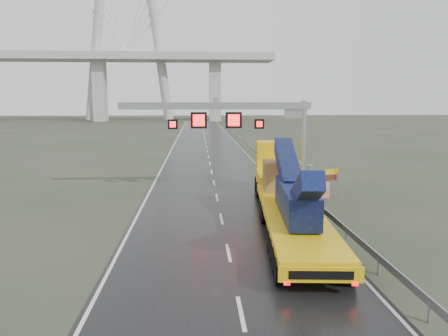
{
  "coord_description": "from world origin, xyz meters",
  "views": [
    {
      "loc": [
        -1.44,
        -15.9,
        7.21
      ],
      "look_at": [
        0.15,
        9.91,
        3.2
      ],
      "focal_mm": 35.0,
      "sensor_mm": 36.0,
      "label": 1
    }
  ],
  "objects": [
    {
      "name": "striped_barrier",
      "position": [
        8.0,
        15.48,
        0.59
      ],
      "size": [
        0.73,
        0.44,
        1.18
      ],
      "primitive_type": "cube",
      "rotation": [
        0.0,
        0.0,
        -0.09
      ],
      "color": "red",
      "rests_on": "ground"
    },
    {
      "name": "sign_gantry",
      "position": [
        2.1,
        17.99,
        5.61
      ],
      "size": [
        14.9,
        1.2,
        7.42
      ],
      "color": "#ADAEA9",
      "rests_on": "ground"
    },
    {
      "name": "guardrail",
      "position": [
        6.1,
        30.0,
        0.7
      ],
      "size": [
        0.2,
        140.0,
        1.4
      ],
      "primitive_type": null,
      "color": "gray",
      "rests_on": "ground"
    },
    {
      "name": "ground",
      "position": [
        0.0,
        0.0,
        0.0
      ],
      "size": [
        400.0,
        400.0,
        0.0
      ],
      "primitive_type": "plane",
      "color": "#313726",
      "rests_on": "ground"
    },
    {
      "name": "heavy_haul_truck",
      "position": [
        4.03,
        10.96,
        1.87
      ],
      "size": [
        4.65,
        20.72,
        4.83
      ],
      "rotation": [
        0.0,
        0.0,
        -0.08
      ],
      "color": "gold",
      "rests_on": "ground"
    },
    {
      "name": "exit_sign_pair",
      "position": [
        8.52,
        15.54,
        1.54
      ],
      "size": [
        1.22,
        0.53,
        2.21
      ],
      "rotation": [
        0.0,
        0.0,
        0.38
      ],
      "color": "gray",
      "rests_on": "ground"
    },
    {
      "name": "road",
      "position": [
        0.0,
        40.0,
        0.01
      ],
      "size": [
        11.0,
        200.0,
        0.02
      ],
      "primitive_type": "cube",
      "color": "black",
      "rests_on": "ground"
    }
  ]
}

